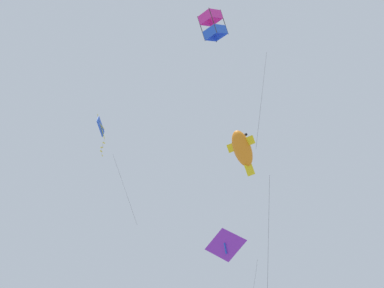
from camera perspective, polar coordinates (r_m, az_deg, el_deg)
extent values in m
ellipsoid|color=orange|center=(26.61, 5.45, -0.48)|extent=(1.85, 1.62, 2.06)
cube|color=yellow|center=(26.90, 4.48, -0.33)|extent=(0.56, 0.71, 0.40)
cube|color=yellow|center=(26.35, 6.11, 0.30)|extent=(0.56, 0.71, 0.40)
cube|color=yellow|center=(26.59, 6.26, -2.77)|extent=(0.72, 0.47, 0.80)
sphere|color=black|center=(27.09, 5.02, 0.69)|extent=(0.25, 0.23, 0.20)
sphere|color=black|center=(26.81, 5.86, 1.03)|extent=(0.25, 0.23, 0.20)
cylinder|color=#47474C|center=(25.32, 8.28, -9.37)|extent=(1.01, 1.10, 6.26)
pyramid|color=purple|center=(36.65, 3.68, -10.88)|extent=(1.86, 2.41, 1.62)
cube|color=blue|center=(36.76, 3.87, -11.18)|extent=(0.69, 0.49, 0.88)
cube|color=blue|center=(36.70, 3.49, -9.80)|extent=(0.44, 0.58, 0.18)
cube|color=#DB2D93|center=(27.78, 2.61, 13.43)|extent=(0.55, 0.86, 0.43)
cube|color=#DB2D93|center=(27.16, 1.37, 13.61)|extent=(0.55, 0.86, 0.43)
cube|color=#DB2D93|center=(27.71, 1.38, 13.10)|extent=(0.88, 0.45, 0.74)
cube|color=#DB2D93|center=(27.23, 2.63, 13.94)|extent=(0.88, 0.45, 0.74)
cube|color=blue|center=(27.46, 3.14, 11.86)|extent=(0.55, 0.86, 0.43)
cube|color=blue|center=(26.83, 1.91, 12.01)|extent=(0.55, 0.86, 0.43)
cube|color=blue|center=(27.39, 1.91, 11.52)|extent=(0.88, 0.45, 0.74)
cube|color=blue|center=(26.91, 3.17, 12.34)|extent=(0.88, 0.45, 0.74)
cylinder|color=#332D28|center=(27.86, 2.26, 12.24)|extent=(0.51, 0.27, 1.29)
cylinder|color=#332D28|center=(27.38, 3.51, 13.06)|extent=(0.51, 0.27, 1.29)
cylinder|color=#332D28|center=(27.24, 1.02, 12.39)|extent=(0.51, 0.27, 1.29)
cylinder|color=#332D28|center=(26.75, 2.27, 13.24)|extent=(0.51, 0.27, 1.29)
cylinder|color=#47474C|center=(24.57, 7.59, 5.43)|extent=(2.40, 3.50, 7.50)
cube|color=blue|center=(34.27, -9.87, 1.88)|extent=(0.67, 1.46, 1.55)
cylinder|color=yellow|center=(34.27, -9.83, 1.89)|extent=(0.60, 0.15, 1.74)
cylinder|color=yellow|center=(34.34, -9.88, 2.09)|extent=(0.65, 1.13, 0.04)
cylinder|color=#47474C|center=(33.78, -9.51, 0.35)|extent=(0.02, 0.02, 0.30)
cube|color=yellow|center=(33.71, -9.52, 0.12)|extent=(0.16, 0.10, 0.06)
cylinder|color=#47474C|center=(33.67, -9.63, -0.12)|extent=(0.06, 0.12, 0.30)
cube|color=yellow|center=(33.62, -9.74, -0.36)|extent=(0.15, 0.12, 0.06)
cylinder|color=#47474C|center=(33.53, -9.77, -0.57)|extent=(0.07, 0.03, 0.30)
cube|color=yellow|center=(33.44, -9.80, -0.78)|extent=(0.14, 0.13, 0.06)
cylinder|color=#47474C|center=(33.38, -9.74, -1.01)|extent=(0.03, 0.10, 0.30)
cube|color=yellow|center=(33.31, -9.68, -1.25)|extent=(0.06, 0.17, 0.06)
cylinder|color=#47474C|center=(33.50, -7.36, -4.63)|extent=(1.40, 3.10, 5.73)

